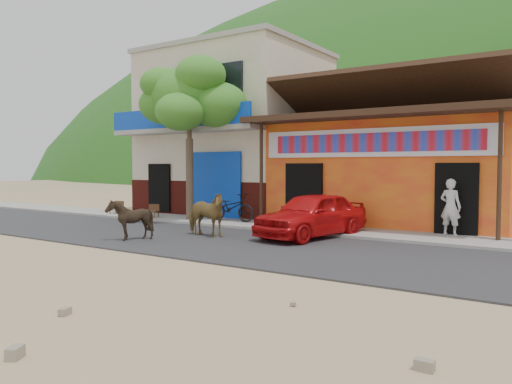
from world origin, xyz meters
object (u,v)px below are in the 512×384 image
Objects in this scene: cafe_chair_right at (116,202)px; pedestrian at (450,207)px; scooter at (232,207)px; tree at (189,139)px; cow_tan at (205,214)px; red_car at (312,215)px; cafe_chair_left at (152,205)px; cow_dark at (130,220)px.

pedestrian is at bearing -4.08° from cafe_chair_right.
pedestrian is (7.38, 0.60, 0.31)m from scooter.
tree is 3.89× the size of cow_tan.
cow_tan is 7.56m from cafe_chair_right.
red_car is 2.37× the size of pedestrian.
cafe_chair_right is (-7.06, 2.72, -0.09)m from cow_tan.
cafe_chair_left is (-10.74, -1.23, -0.34)m from pedestrian.
cow_dark reaches higher than scooter.
pedestrian is at bearing -57.07° from cow_tan.
red_car is at bearing 110.27° from cow_dark.
cow_tan is 0.81× the size of scooter.
scooter is 5.78m from cafe_chair_right.
cow_tan is 7.11m from pedestrian.
tree is 3.14× the size of scooter.
cow_dark is at bearing -68.59° from tree.
pedestrian is 1.68× the size of cafe_chair_right.
red_car is at bearing 41.98° from pedestrian.
cow_tan is 1.34× the size of cow_dark.
cafe_chair_left is at bearing -175.30° from red_car.
red_car is at bearing -14.87° from cafe_chair_right.
red_car reaches higher than scooter.
red_car is at bearing -26.28° from cafe_chair_left.
tree reaches higher than pedestrian.
cafe_chair_left is (-1.64, -0.33, -2.53)m from tree.
cow_tan is 2.16m from cow_dark.
cow_dark is at bearing -179.25° from scooter.
tree is at bearing 179.61° from red_car.
tree reaches higher than cow_dark.
scooter is (-0.05, 4.82, 0.00)m from cow_dark.
cow_dark is 0.30× the size of red_car.
cow_tan is 0.40× the size of red_car.
scooter is 1.97× the size of cafe_chair_right.
cow_dark reaches higher than cafe_chair_left.
scooter is 3.42m from cafe_chair_left.
cafe_chair_right is (-2.41, 0.30, 0.01)m from cafe_chair_left.
cafe_chair_right is (-5.77, -0.33, -0.02)m from scooter.
cafe_chair_left is at bearing 64.62° from cow_tan.
cafe_chair_right is at bearing -179.60° from tree.
cow_tan is 3.14m from red_car.
cafe_chair_right reaches higher than cafe_chair_left.
cafe_chair_left is (-3.42, 4.19, -0.03)m from cow_dark.
cafe_chair_right is at bearing -147.58° from cow_dark.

